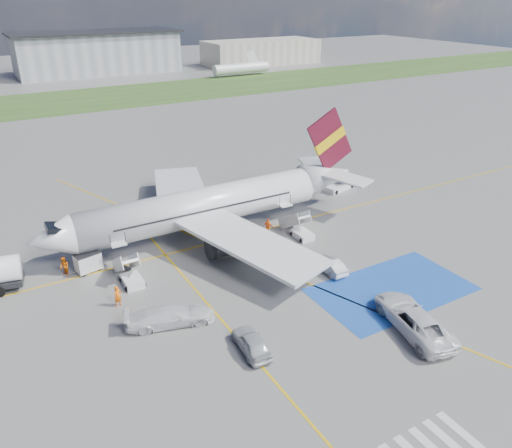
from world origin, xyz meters
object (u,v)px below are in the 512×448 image
object	(u,v)px
airliner	(214,204)
belt_loader	(340,187)
car_silver_a	(252,343)
van_white_a	(414,316)
van_white_b	(170,313)
car_silver_b	(330,265)
gpu_cart	(88,263)

from	to	relation	value
airliner	belt_loader	distance (m)	20.40
car_silver_a	van_white_a	xyz separation A→B (m)	(12.12, -3.99, 0.45)
car_silver_a	van_white_b	bearing A→B (deg)	-50.99
van_white_a	car_silver_a	bearing A→B (deg)	-5.67
belt_loader	van_white_b	xyz separation A→B (m)	(-30.11, -16.33, 0.66)
car_silver_a	van_white_a	bearing A→B (deg)	167.42
airliner	car_silver_b	bearing A→B (deg)	-65.99
gpu_cart	car_silver_a	xyz separation A→B (m)	(7.54, -17.58, -0.11)
airliner	gpu_cart	world-z (taller)	airliner
car_silver_a	van_white_b	xyz separation A→B (m)	(-3.95, 6.00, 0.29)
gpu_cart	car_silver_b	world-z (taller)	gpu_cart
gpu_cart	car_silver_b	distance (m)	22.54
airliner	car_silver_a	size ratio (longest dim) A/B	8.50
airliner	gpu_cart	size ratio (longest dim) A/B	14.73
car_silver_a	gpu_cart	bearing A→B (deg)	-61.14
airliner	van_white_b	bearing A→B (deg)	-128.26
van_white_b	car_silver_a	bearing A→B (deg)	-131.56
van_white_a	van_white_b	world-z (taller)	van_white_a
car_silver_a	car_silver_b	size ratio (longest dim) A/B	1.08
belt_loader	van_white_b	distance (m)	34.26
gpu_cart	van_white_b	bearing A→B (deg)	-85.27
belt_loader	van_white_b	bearing A→B (deg)	-166.04
airliner	car_silver_b	size ratio (longest dim) A/B	9.15
airliner	car_silver_a	bearing A→B (deg)	-108.29
airliner	car_silver_a	distance (m)	20.14
belt_loader	gpu_cart	bearing A→B (deg)	173.51
airliner	belt_loader	size ratio (longest dim) A/B	7.20
airliner	van_white_a	size ratio (longest dim) A/B	5.82
airliner	van_white_a	xyz separation A→B (m)	(5.85, -22.95, -2.21)
car_silver_a	van_white_b	distance (m)	7.19
gpu_cart	van_white_a	size ratio (longest dim) A/B	0.40
belt_loader	car_silver_b	xyz separation A→B (m)	(-14.22, -16.10, 0.29)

